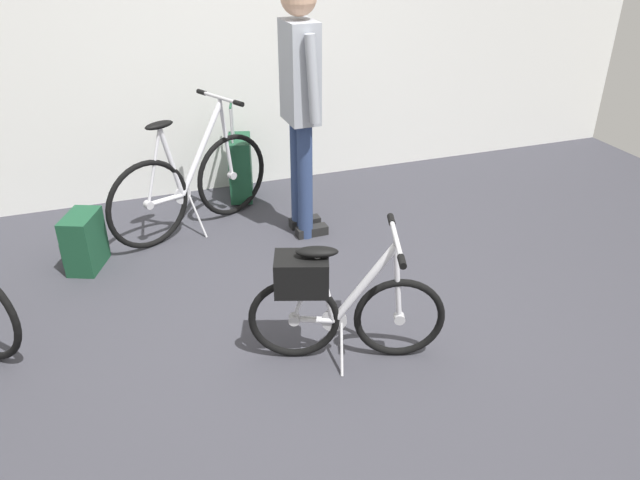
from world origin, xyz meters
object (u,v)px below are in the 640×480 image
at_px(folding_bike_foreground, 333,300).
at_px(visitor_near_wall, 301,95).
at_px(backpack_on_floor, 84,242).
at_px(display_bike_left, 192,184).
at_px(rolling_suitcase, 241,167).

height_order(folding_bike_foreground, visitor_near_wall, visitor_near_wall).
distance_m(folding_bike_foreground, backpack_on_floor, 1.95).
distance_m(folding_bike_foreground, display_bike_left, 1.85).
relative_size(folding_bike_foreground, rolling_suitcase, 1.23).
relative_size(folding_bike_foreground, visitor_near_wall, 0.56).
relative_size(display_bike_left, rolling_suitcase, 1.56).
xyz_separation_m(folding_bike_foreground, display_bike_left, (-0.46, 1.79, 0.00)).
relative_size(display_bike_left, visitor_near_wall, 0.71).
bearing_deg(folding_bike_foreground, visitor_near_wall, 78.34).
xyz_separation_m(display_bike_left, rolling_suitcase, (0.47, 0.44, -0.09)).
height_order(visitor_near_wall, backpack_on_floor, visitor_near_wall).
height_order(visitor_near_wall, rolling_suitcase, visitor_near_wall).
bearing_deg(display_bike_left, visitor_near_wall, -23.05).
xyz_separation_m(folding_bike_foreground, visitor_near_wall, (0.30, 1.47, 0.69)).
distance_m(visitor_near_wall, rolling_suitcase, 1.13).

